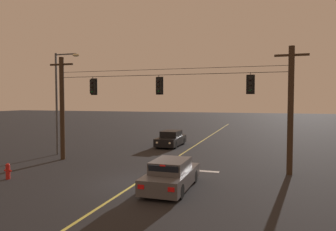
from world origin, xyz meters
TOP-DOWN VIEW (x-y plane):
  - ground_plane at (0.00, 0.00)m, footprint 180.00×180.00m
  - lane_centre_stripe at (0.00, 10.40)m, footprint 0.14×60.00m
  - stop_bar_paint at (1.90, 3.80)m, footprint 3.40×0.36m
  - signal_span_assembly at (0.00, 4.40)m, footprint 16.63×0.32m
  - traffic_light_leftmost at (-4.97, 4.38)m, footprint 0.48×0.41m
  - traffic_light_left_inner at (-0.28, 4.38)m, footprint 0.48×0.41m
  - traffic_light_centre at (5.25, 4.38)m, footprint 0.48×0.41m
  - car_waiting_near_lane at (1.93, -0.22)m, footprint 1.80×4.33m
  - car_oncoming_lead at (-2.02, 12.68)m, footprint 1.80×4.42m
  - street_lamp_corner at (-8.70, 5.92)m, footprint 2.11×0.30m
  - fire_hydrant at (-6.78, -1.11)m, footprint 0.44×0.22m

SIDE VIEW (x-z plane):
  - ground_plane at x=0.00m, z-range 0.00..0.00m
  - lane_centre_stripe at x=0.00m, z-range 0.00..0.01m
  - stop_bar_paint at x=1.90m, z-range 0.00..0.01m
  - fire_hydrant at x=-6.78m, z-range 0.02..0.86m
  - car_oncoming_lead at x=-2.02m, z-range -0.05..1.34m
  - car_waiting_near_lane at x=1.93m, z-range -0.05..1.34m
  - signal_span_assembly at x=0.00m, z-range 0.15..7.26m
  - street_lamp_corner at x=-8.70m, z-range 0.80..8.48m
  - traffic_light_leftmost at x=-4.97m, z-range 4.45..5.67m
  - traffic_light_left_inner at x=-0.28m, z-range 4.45..5.67m
  - traffic_light_centre at x=5.25m, z-range 4.45..5.67m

